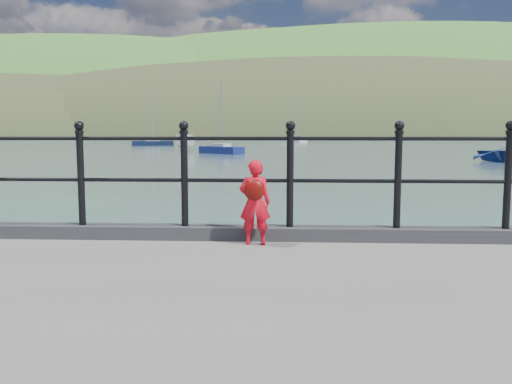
# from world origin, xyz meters

# --- Properties ---
(ground) EXTENTS (600.00, 600.00, 0.00)m
(ground) POSITION_xyz_m (0.00, 0.00, 0.00)
(ground) COLOR #2D4251
(ground) RESTS_ON ground
(kerb) EXTENTS (60.00, 0.30, 0.15)m
(kerb) POSITION_xyz_m (0.00, -0.15, 1.07)
(kerb) COLOR #28282B
(kerb) RESTS_ON quay
(railing) EXTENTS (18.11, 0.11, 1.20)m
(railing) POSITION_xyz_m (0.00, -0.15, 1.82)
(railing) COLOR black
(railing) RESTS_ON kerb
(far_shore) EXTENTS (830.00, 200.00, 156.00)m
(far_shore) POSITION_xyz_m (38.34, 239.41, -22.57)
(far_shore) COLOR #333A21
(far_shore) RESTS_ON ground
(child) EXTENTS (0.35, 0.30, 0.92)m
(child) POSITION_xyz_m (0.22, -0.44, 1.47)
(child) COLOR red
(child) RESTS_ON quay
(launch_white) EXTENTS (2.17, 5.13, 1.94)m
(launch_white) POSITION_xyz_m (-9.87, 50.86, 0.97)
(launch_white) COLOR white
(launch_white) RESTS_ON ground
(sailboat_deep) EXTENTS (4.86, 6.01, 8.94)m
(sailboat_deep) POSITION_xyz_m (2.39, 97.81, 0.34)
(sailboat_deep) COLOR silver
(sailboat_deep) RESTS_ON ground
(sailboat_port) EXTENTS (4.71, 4.32, 7.21)m
(sailboat_port) POSITION_xyz_m (-5.56, 45.89, 0.34)
(sailboat_port) COLOR navy
(sailboat_port) RESTS_ON ground
(sailboat_left) EXTENTS (6.20, 3.77, 8.45)m
(sailboat_left) POSITION_xyz_m (-18.92, 73.04, 0.34)
(sailboat_left) COLOR black
(sailboat_left) RESTS_ON ground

